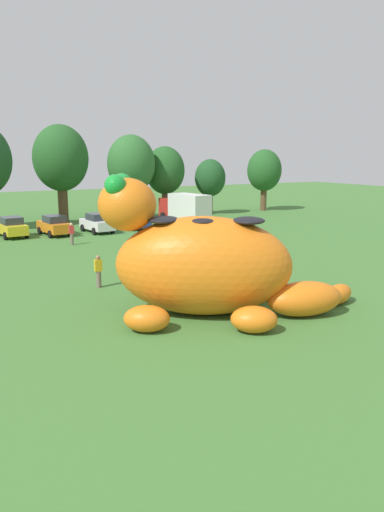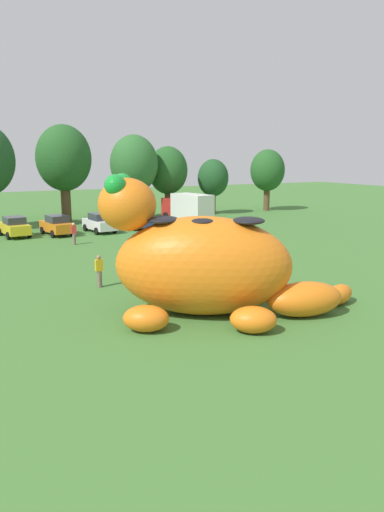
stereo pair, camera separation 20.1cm
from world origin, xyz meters
name	(u,v)px [view 2 (the right image)]	position (x,y,z in m)	size (l,w,h in m)	color
ground_plane	(213,311)	(0.00, 0.00, 0.00)	(160.00, 160.00, 0.00)	#427533
giant_inflatable_creature	(203,264)	(-0.56, -0.06, 2.20)	(11.61, 8.14, 6.00)	orange
car_yellow	(14,227)	(-4.77, 25.09, 0.86)	(2.30, 4.27, 1.72)	yellow
car_orange	(57,225)	(-1.38, 24.35, 0.86)	(2.36, 4.30, 1.72)	orange
car_white	(100,223)	(2.35, 24.11, 0.86)	(2.29, 4.27, 1.72)	white
car_blue	(135,219)	(5.94, 24.77, 0.86)	(2.53, 4.35, 1.72)	#2347B7
box_truck	(188,207)	(12.27, 26.05, 1.60)	(3.23, 6.65, 2.95)	#B2231E
tree_centre	(64,159)	(1.41, 32.41, 6.44)	(5.54, 5.54, 9.84)	brown
tree_centre_right	(134,165)	(8.35, 30.75, 5.83)	(5.02, 5.02, 8.92)	brown
tree_mid_right	(168,171)	(12.69, 31.66, 5.09)	(4.38, 4.38, 7.78)	brown
tree_right	(213,178)	(18.35, 31.34, 4.16)	(3.59, 3.59, 6.37)	brown
tree_far_right	(267,171)	(26.16, 31.36, 4.92)	(4.24, 4.24, 7.52)	brown
spectator_near_inflatable	(74,234)	(-1.29, 18.99, 0.85)	(0.38, 0.26, 1.71)	#726656
spectator_mid_field	(99,271)	(-3.27, 6.15, 0.85)	(0.38, 0.26, 1.71)	#726656
spectator_by_cars	(183,268)	(0.86, 4.68, 0.85)	(0.38, 0.26, 1.71)	#2D334C
spectator_wandering	(202,239)	(6.37, 12.48, 0.85)	(0.38, 0.26, 1.71)	black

